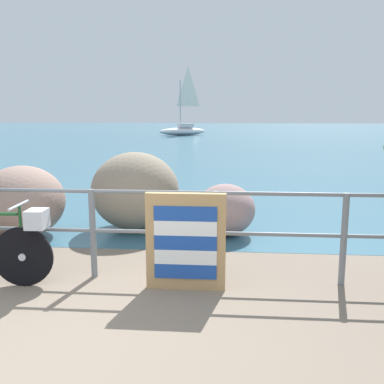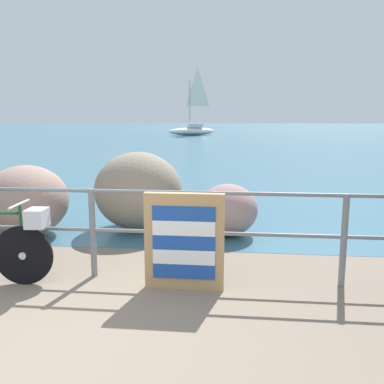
{
  "view_description": "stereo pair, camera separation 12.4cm",
  "coord_description": "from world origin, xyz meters",
  "views": [
    {
      "loc": [
        1.5,
        -2.95,
        1.83
      ],
      "look_at": [
        1.09,
        2.01,
        0.93
      ],
      "focal_mm": 39.97,
      "sensor_mm": 36.0,
      "label": 1
    },
    {
      "loc": [
        1.62,
        -2.94,
        1.83
      ],
      "look_at": [
        1.09,
        2.01,
        0.93
      ],
      "focal_mm": 39.97,
      "sensor_mm": 36.0,
      "label": 2
    }
  ],
  "objects": [
    {
      "name": "breakwater_boulder_left",
      "position": [
        -1.57,
        3.13,
        0.54
      ],
      "size": [
        1.26,
        1.36,
        1.09
      ],
      "color": "gray",
      "rests_on": "ground"
    },
    {
      "name": "folded_deckchair_stack",
      "position": [
        1.08,
        1.35,
        0.52
      ],
      "size": [
        0.84,
        0.1,
        1.04
      ],
      "color": "tan",
      "rests_on": "ground_plane"
    },
    {
      "name": "ground_plane",
      "position": [
        0.0,
        20.0,
        -0.05
      ],
      "size": [
        120.0,
        120.0,
        0.1
      ],
      "primitive_type": "cube",
      "color": "#756656"
    },
    {
      "name": "promenade_railing",
      "position": [
        0.0,
        1.61,
        0.64
      ],
      "size": [
        8.38,
        0.07,
        1.02
      ],
      "color": "slate",
      "rests_on": "ground_plane"
    },
    {
      "name": "breakwater_boulder_main",
      "position": [
        0.03,
        3.72,
        0.63
      ],
      "size": [
        1.41,
        1.33,
        1.25
      ],
      "color": "gray",
      "rests_on": "ground"
    },
    {
      "name": "sailboat",
      "position": [
        -2.52,
        36.01,
        0.71
      ],
      "size": [
        4.54,
        3.03,
        6.16
      ],
      "rotation": [
        0.0,
        0.0,
        3.58
      ],
      "color": "white",
      "rests_on": "sea_surface"
    },
    {
      "name": "breakwater_boulder_right",
      "position": [
        1.48,
        3.52,
        0.39
      ],
      "size": [
        0.92,
        0.99,
        0.79
      ],
      "color": "gray",
      "rests_on": "ground"
    },
    {
      "name": "sea_surface",
      "position": [
        0.0,
        47.64,
        0.0
      ],
      "size": [
        120.0,
        90.0,
        0.01
      ],
      "primitive_type": "cube",
      "color": "#38667A",
      "rests_on": "ground_plane"
    }
  ]
}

